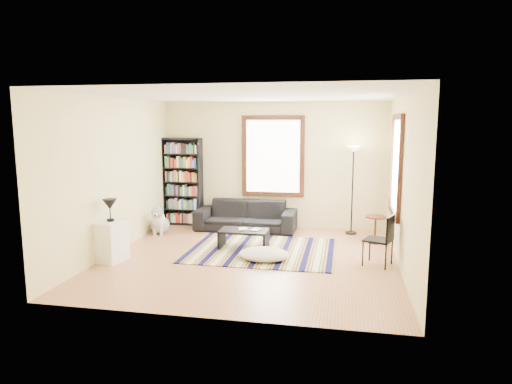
% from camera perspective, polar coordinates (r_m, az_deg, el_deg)
% --- Properties ---
extents(floor, '(5.00, 5.00, 0.10)m').
position_cam_1_polar(floor, '(8.08, -0.69, -8.62)').
color(floor, tan).
rests_on(floor, ground).
extents(ceiling, '(5.00, 5.00, 0.10)m').
position_cam_1_polar(ceiling, '(7.72, -0.73, 12.36)').
color(ceiling, white).
rests_on(ceiling, floor).
extents(wall_back, '(5.00, 0.10, 2.80)m').
position_cam_1_polar(wall_back, '(10.26, 2.19, 3.39)').
color(wall_back, beige).
rests_on(wall_back, floor).
extents(wall_front, '(5.00, 0.10, 2.80)m').
position_cam_1_polar(wall_front, '(5.33, -6.29, -1.80)').
color(wall_front, beige).
rests_on(wall_front, floor).
extents(wall_left, '(0.10, 5.00, 2.80)m').
position_cam_1_polar(wall_left, '(8.65, -17.49, 1.96)').
color(wall_left, beige).
rests_on(wall_left, floor).
extents(wall_right, '(0.10, 5.00, 2.80)m').
position_cam_1_polar(wall_right, '(7.67, 18.29, 1.08)').
color(wall_right, beige).
rests_on(wall_right, floor).
extents(window_back, '(1.20, 0.06, 1.60)m').
position_cam_1_polar(window_back, '(10.17, 2.13, 4.47)').
color(window_back, white).
rests_on(window_back, wall_back).
extents(window_right, '(0.06, 1.20, 1.60)m').
position_cam_1_polar(window_right, '(8.43, 17.15, 3.17)').
color(window_right, white).
rests_on(window_right, wall_right).
extents(rug, '(2.68, 2.14, 0.02)m').
position_cam_1_polar(rug, '(8.52, 0.71, -7.28)').
color(rug, '#0C0B39').
rests_on(rug, floor).
extents(sofa, '(2.20, 0.87, 0.64)m').
position_cam_1_polar(sofa, '(10.04, -1.28, -2.97)').
color(sofa, black).
rests_on(sofa, floor).
extents(bookshelf, '(0.90, 0.30, 2.00)m').
position_cam_1_polar(bookshelf, '(10.61, -9.16, 1.29)').
color(bookshelf, black).
rests_on(bookshelf, floor).
extents(coffee_table, '(1.02, 0.80, 0.36)m').
position_cam_1_polar(coffee_table, '(8.62, -1.53, -5.91)').
color(coffee_table, black).
rests_on(coffee_table, floor).
extents(book_a, '(0.25, 0.20, 0.02)m').
position_cam_1_polar(book_a, '(8.60, -2.19, -4.65)').
color(book_a, beige).
rests_on(book_a, coffee_table).
extents(book_b, '(0.22, 0.25, 0.02)m').
position_cam_1_polar(book_b, '(8.59, -0.48, -4.67)').
color(book_b, beige).
rests_on(book_b, coffee_table).
extents(floor_cushion, '(0.96, 0.77, 0.22)m').
position_cam_1_polar(floor_cushion, '(7.93, 1.00, -7.78)').
color(floor_cushion, beige).
rests_on(floor_cushion, floor).
extents(floor_lamp, '(0.31, 0.31, 1.86)m').
position_cam_1_polar(floor_lamp, '(9.81, 11.95, 0.18)').
color(floor_lamp, black).
rests_on(floor_lamp, floor).
extents(side_table, '(0.47, 0.47, 0.54)m').
position_cam_1_polar(side_table, '(9.28, 14.68, -4.56)').
color(side_table, '#411F10').
rests_on(side_table, floor).
extents(folding_chair, '(0.53, 0.52, 0.86)m').
position_cam_1_polar(folding_chair, '(7.85, 15.00, -5.83)').
color(folding_chair, black).
rests_on(folding_chair, floor).
extents(white_cabinet, '(0.46, 0.56, 0.70)m').
position_cam_1_polar(white_cabinet, '(8.20, -17.61, -5.88)').
color(white_cabinet, white).
rests_on(white_cabinet, floor).
extents(table_lamp, '(0.29, 0.29, 0.38)m').
position_cam_1_polar(table_lamp, '(8.09, -17.79, -2.18)').
color(table_lamp, black).
rests_on(table_lamp, white_cabinet).
extents(dog, '(0.51, 0.66, 0.61)m').
position_cam_1_polar(dog, '(9.93, -11.92, -3.39)').
color(dog, '#B4B4B4').
rests_on(dog, floor).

